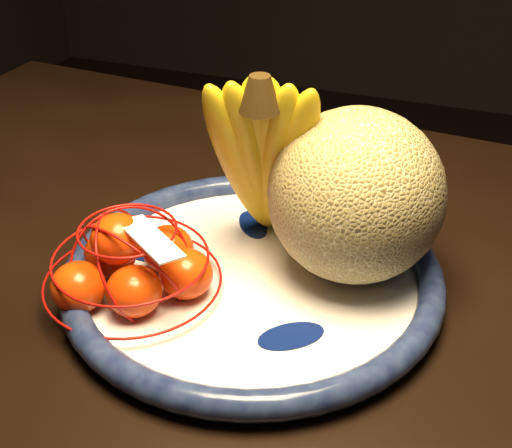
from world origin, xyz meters
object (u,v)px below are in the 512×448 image
(cantaloupe, at_px, (356,195))
(banana_bunch, at_px, (264,153))
(fruit_bowl, at_px, (253,276))
(mandarin_bag, at_px, (133,265))
(dining_table, at_px, (357,389))

(cantaloupe, xyz_separation_m, banana_bunch, (-0.09, 0.01, 0.03))
(fruit_bowl, distance_m, cantaloupe, 0.13)
(cantaloupe, distance_m, banana_bunch, 0.10)
(fruit_bowl, xyz_separation_m, mandarin_bag, (-0.10, -0.06, 0.03))
(cantaloupe, distance_m, mandarin_bag, 0.22)
(dining_table, relative_size, fruit_bowl, 4.18)
(cantaloupe, bearing_deg, fruit_bowl, -152.15)
(fruit_bowl, bearing_deg, dining_table, -10.69)
(banana_bunch, distance_m, mandarin_bag, 0.17)
(dining_table, bearing_deg, mandarin_bag, -165.83)
(dining_table, height_order, fruit_bowl, fruit_bowl)
(dining_table, bearing_deg, fruit_bowl, 173.93)
(dining_table, xyz_separation_m, fruit_bowl, (-0.12, 0.02, 0.09))
(dining_table, distance_m, banana_bunch, 0.25)
(fruit_bowl, xyz_separation_m, cantaloupe, (0.09, 0.05, 0.08))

